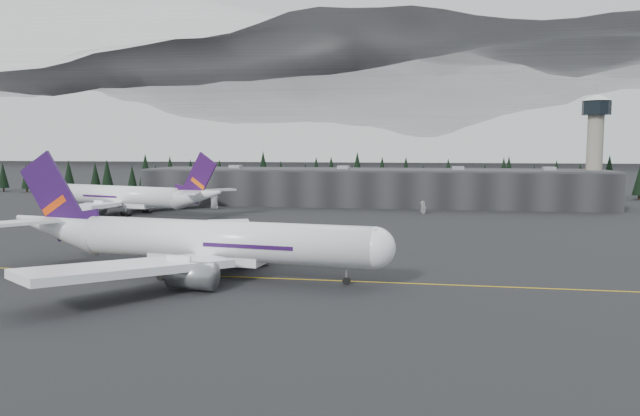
% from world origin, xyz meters
% --- Properties ---
extents(ground, '(1400.00, 1400.00, 0.00)m').
position_xyz_m(ground, '(0.00, 0.00, 0.00)').
color(ground, black).
rests_on(ground, ground).
extents(taxiline, '(400.00, 0.40, 0.02)m').
position_xyz_m(taxiline, '(0.00, -2.00, 0.01)').
color(taxiline, gold).
rests_on(taxiline, ground).
extents(terminal, '(160.00, 30.00, 12.60)m').
position_xyz_m(terminal, '(0.00, 125.00, 6.30)').
color(terminal, black).
rests_on(terminal, ground).
extents(control_tower, '(10.00, 10.00, 37.70)m').
position_xyz_m(control_tower, '(75.00, 128.00, 23.41)').
color(control_tower, gray).
rests_on(control_tower, ground).
extents(treeline, '(360.00, 20.00, 15.00)m').
position_xyz_m(treeline, '(0.00, 162.00, 7.50)').
color(treeline, black).
rests_on(treeline, ground).
extents(mountain_ridge, '(4400.00, 900.00, 420.00)m').
position_xyz_m(mountain_ridge, '(0.00, 1000.00, 0.00)').
color(mountain_ridge, white).
rests_on(mountain_ridge, ground).
extents(jet_main, '(67.53, 62.01, 19.89)m').
position_xyz_m(jet_main, '(-17.40, -1.34, 5.61)').
color(jet_main, white).
rests_on(jet_main, ground).
extents(jet_parked, '(63.28, 57.26, 19.05)m').
position_xyz_m(jet_parked, '(-68.38, 80.62, 5.37)').
color(jet_parked, white).
rests_on(jet_parked, ground).
extents(gse_vehicle_a, '(4.49, 5.34, 1.36)m').
position_xyz_m(gse_vehicle_a, '(-49.25, 99.39, 0.68)').
color(gse_vehicle_a, silver).
rests_on(gse_vehicle_a, ground).
extents(gse_vehicle_b, '(4.29, 3.44, 1.37)m').
position_xyz_m(gse_vehicle_b, '(18.71, 96.47, 0.69)').
color(gse_vehicle_b, silver).
rests_on(gse_vehicle_b, ground).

